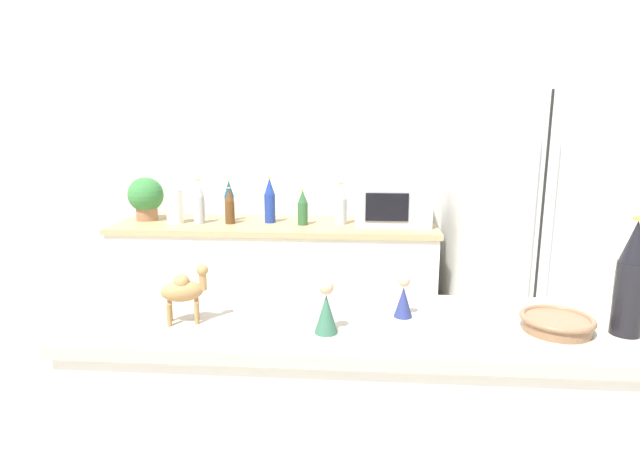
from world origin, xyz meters
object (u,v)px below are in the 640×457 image
Objects in this scene: back_bottle_0 at (341,205)px; back_bottle_1 at (229,201)px; back_bottle_2 at (303,208)px; back_bottle_5 at (199,202)px; wine_bottle at (631,280)px; wise_man_figurine_crimson at (327,310)px; microwave at (392,203)px; fruit_bowl at (557,323)px; wise_man_figurine_blue at (403,299)px; back_bottle_3 at (230,206)px; potted_plant at (146,197)px; back_bottle_4 at (270,201)px; refrigerator at (519,230)px; paper_towel_roll at (175,207)px; camel_figurine at (184,290)px.

back_bottle_1 is at bearing 175.18° from back_bottle_0.
back_bottle_2 is 0.69m from back_bottle_5.
wine_bottle is at bearing -51.00° from back_bottle_1.
microwave is at bearing 81.41° from wise_man_figurine_crimson.
fruit_bowl is 1.54× the size of wise_man_figurine_blue.
wine_bottle is 0.22m from fruit_bowl.
back_bottle_2 is 0.98× the size of back_bottle_3.
potted_plant is 1.97× the size of wise_man_figurine_crimson.
back_bottle_5 reaches higher than wise_man_figurine_blue.
back_bottle_4 is 1.97m from wise_man_figurine_blue.
refrigerator is at bearing 75.69° from fruit_bowl.
paper_towel_roll is at bearing 120.74° from wise_man_figurine_crimson.
microwave is at bearing 3.44° from back_bottle_5.
back_bottle_3 reaches higher than paper_towel_roll.
back_bottle_2 is at bearing 179.18° from refrigerator.
back_bottle_0 is at bearing -1.89° from potted_plant.
refrigerator is 0.81m from microwave.
back_bottle_1 is (-0.76, 0.06, 0.00)m from back_bottle_0.
back_bottle_0 is 1.84m from wise_man_figurine_blue.
wise_man_figurine_blue is at bearing 8.43° from camel_figurine.
back_bottle_1 is 1.19× the size of back_bottle_2.
camel_figurine is at bearing -63.92° from potted_plant.
back_bottle_1 is 1.17× the size of back_bottle_3.
wise_man_figurine_crimson is (0.51, -1.97, -0.00)m from back_bottle_4.
paper_towel_roll is (-2.22, 0.00, 0.12)m from refrigerator.
camel_figurine reaches higher than wise_man_figurine_crimson.
back_bottle_1 reaches higher than back_bottle_0.
back_bottle_0 is 0.47m from back_bottle_4.
back_bottle_2 is (0.51, -0.11, -0.02)m from back_bottle_1.
back_bottle_1 is 0.29m from back_bottle_4.
back_bottle_5 reaches higher than paper_towel_roll.
refrigerator is 2.06m from back_bottle_5.
potted_plant reaches higher than back_bottle_1.
back_bottle_1 is 0.52m from back_bottle_2.
back_bottle_0 reaches higher than back_bottle_3.
back_bottle_4 is at bearing -8.65° from back_bottle_1.
paper_towel_roll is 1.51× the size of wise_man_figurine_crimson.
refrigerator is 1.14m from back_bottle_0.
back_bottle_1 is at bearing 125.90° from fruit_bowl.
potted_plant is 0.61m from back_bottle_3.
refrigerator is 1.86m from back_bottle_3.
refrigerator is 1.89m from fruit_bowl.
back_bottle_0 is 2.08m from wine_bottle.
potted_plant is 0.92× the size of wine_bottle.
fruit_bowl is (1.75, -1.83, -0.01)m from paper_towel_roll.
wine_bottle is at bearing -50.03° from back_bottle_3.
potted_plant is 1.04× the size of back_bottle_1.
back_bottle_4 reaches higher than back_bottle_1.
wine_bottle is at bearing -99.03° from refrigerator.
back_bottle_0 is 0.93m from back_bottle_5.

